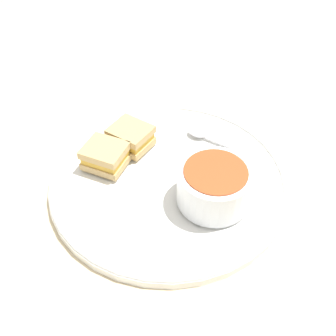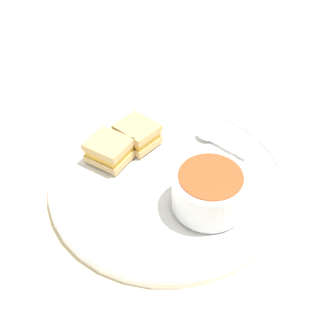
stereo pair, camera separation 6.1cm
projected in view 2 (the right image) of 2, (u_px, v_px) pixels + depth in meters
The scene contains 6 objects.
ground_plane at pixel (168, 183), 0.63m from camera, with size 2.40×2.40×0.00m, color beige.
plate at pixel (168, 179), 0.62m from camera, with size 0.37×0.37×0.02m.
soup_bowl at pixel (209, 190), 0.55m from camera, with size 0.11×0.11×0.06m.
spoon at pixel (208, 137), 0.68m from camera, with size 0.08×0.08×0.01m.
sandwich_half_near at pixel (138, 134), 0.66m from camera, with size 0.09×0.09×0.04m.
sandwich_half_far at pixel (109, 150), 0.63m from camera, with size 0.09×0.08×0.04m.
Camera 2 is at (0.04, 0.43, 0.46)m, focal length 42.00 mm.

